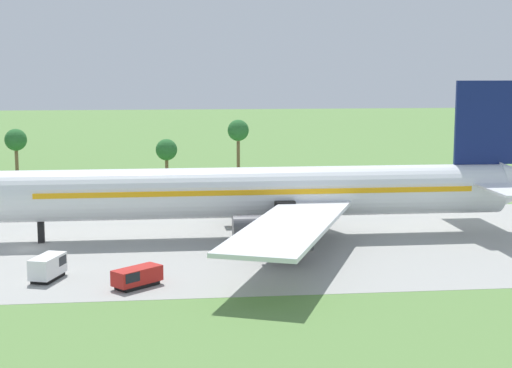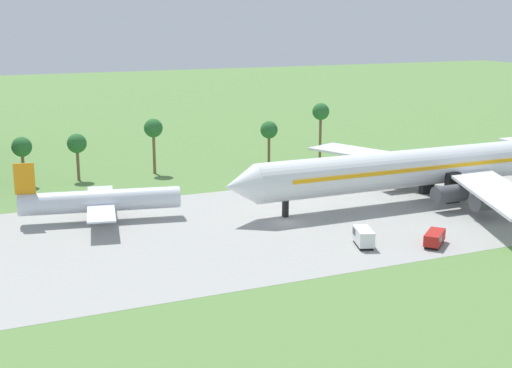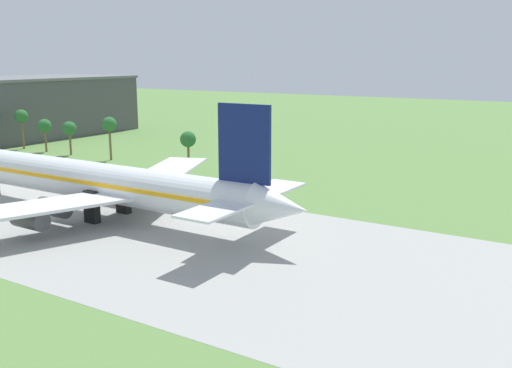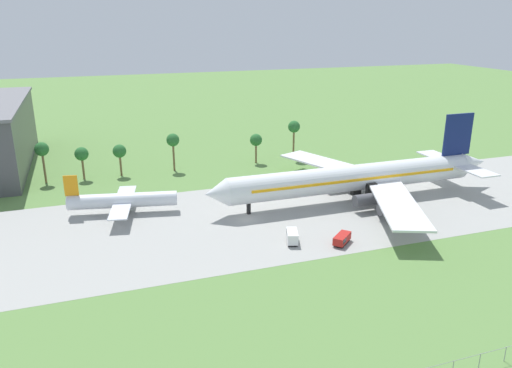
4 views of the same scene
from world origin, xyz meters
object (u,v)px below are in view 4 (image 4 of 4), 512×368
jet_airliner (359,177)px  baggage_tug (292,236)px  fuel_truck (342,239)px  regional_aircraft (122,201)px

jet_airliner → baggage_tug: 29.69m
jet_airliner → fuel_truck: jet_airliner is taller
jet_airliner → fuel_truck: bearing=-127.0°
jet_airliner → baggage_tug: (-24.13, -16.75, -4.28)m
jet_airliner → fuel_truck: (-15.52, -20.63, -4.53)m
regional_aircraft → baggage_tug: 39.33m
regional_aircraft → baggage_tug: (29.45, -26.01, -1.76)m
regional_aircraft → baggage_tug: size_ratio=4.83×
jet_airliner → regional_aircraft: jet_airliner is taller
regional_aircraft → baggage_tug: regional_aircraft is taller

